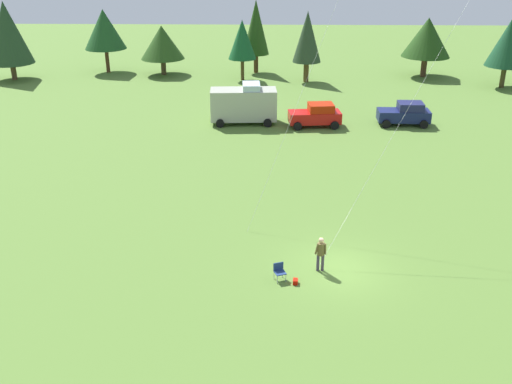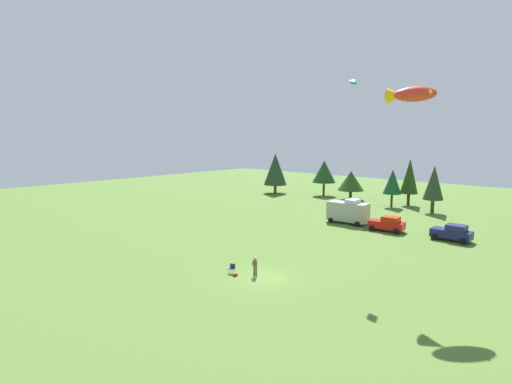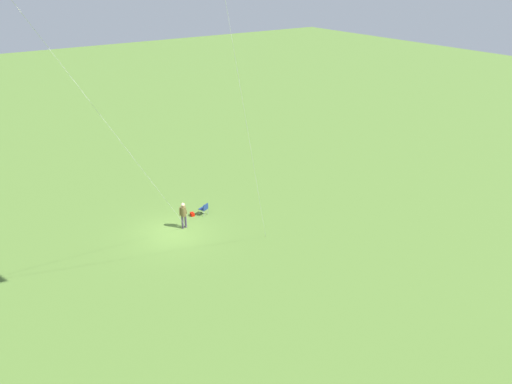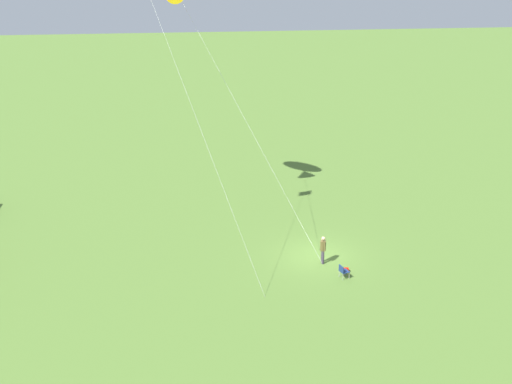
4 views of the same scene
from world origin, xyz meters
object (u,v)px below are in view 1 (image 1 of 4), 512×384
(backpack_on_grass, at_px, (295,281))
(van_motorhome_grey, at_px, (244,104))
(folding_chair, at_px, (279,270))
(car_red_sedan, at_px, (316,115))
(car_navy_hatch, at_px, (405,114))
(person_kite_flyer, at_px, (321,252))

(backpack_on_grass, bearing_deg, van_motorhome_grey, 97.80)
(folding_chair, height_order, car_red_sedan, car_red_sedan)
(backpack_on_grass, relative_size, van_motorhome_grey, 0.06)
(van_motorhome_grey, bearing_deg, folding_chair, -87.18)
(backpack_on_grass, height_order, car_red_sedan, car_red_sedan)
(folding_chair, bearing_deg, van_motorhome_grey, 165.89)
(folding_chair, relative_size, car_red_sedan, 0.19)
(folding_chair, relative_size, car_navy_hatch, 0.19)
(folding_chair, height_order, van_motorhome_grey, van_motorhome_grey)
(van_motorhome_grey, bearing_deg, car_navy_hatch, -4.14)
(van_motorhome_grey, height_order, car_red_sedan, van_motorhome_grey)
(van_motorhome_grey, xyz_separation_m, car_navy_hatch, (13.28, -0.18, -0.69))
(car_navy_hatch, bearing_deg, car_red_sedan, -174.31)
(car_red_sedan, xyz_separation_m, car_navy_hatch, (7.36, 0.61, 0.00))
(folding_chair, distance_m, van_motorhome_grey, 24.56)
(car_red_sedan, distance_m, car_navy_hatch, 7.38)
(person_kite_flyer, bearing_deg, car_red_sedan, 175.58)
(folding_chair, relative_size, backpack_on_grass, 2.56)
(backpack_on_grass, xyz_separation_m, car_navy_hatch, (9.89, 24.56, 0.84))
(car_navy_hatch, bearing_deg, van_motorhome_grey, -179.78)
(backpack_on_grass, bearing_deg, person_kite_flyer, 44.33)
(folding_chair, relative_size, van_motorhome_grey, 0.15)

